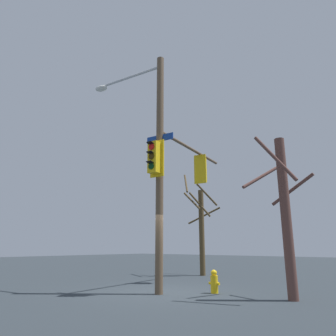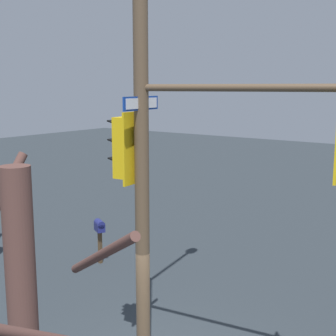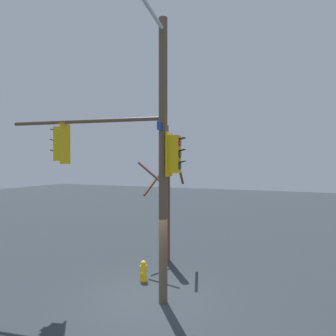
% 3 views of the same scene
% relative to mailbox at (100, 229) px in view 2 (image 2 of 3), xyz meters
% --- Properties ---
extents(main_signal_pole_assembly, '(3.83, 5.82, 8.45)m').
position_rel_mailbox_xyz_m(main_signal_pole_assembly, '(-3.52, -5.47, 3.60)').
color(main_signal_pole_assembly, brown).
rests_on(main_signal_pole_assembly, ground).
extents(mailbox, '(0.42, 0.50, 1.41)m').
position_rel_mailbox_xyz_m(mailbox, '(0.00, 0.00, 0.00)').
color(mailbox, '#4C3823').
rests_on(mailbox, ground).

